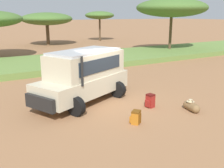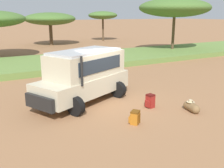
{
  "view_description": "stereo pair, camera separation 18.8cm",
  "coord_description": "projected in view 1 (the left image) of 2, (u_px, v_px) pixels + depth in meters",
  "views": [
    {
      "loc": [
        -5.83,
        -10.11,
        4.08
      ],
      "look_at": [
        -0.04,
        -0.25,
        1.0
      ],
      "focal_mm": 42.0,
      "sensor_mm": 36.0,
      "label": 1
    },
    {
      "loc": [
        -5.66,
        -10.2,
        4.08
      ],
      "look_at": [
        -0.04,
        -0.25,
        1.0
      ],
      "focal_mm": 42.0,
      "sensor_mm": 36.0,
      "label": 2
    }
  ],
  "objects": [
    {
      "name": "backpack_beside_front_wheel",
      "position": [
        136.0,
        117.0,
        9.99
      ],
      "size": [
        0.48,
        0.48,
        0.52
      ],
      "color": "#B26619",
      "rests_on": "ground_plane"
    },
    {
      "name": "acacia_tree_far_right",
      "position": [
        172.0,
        8.0,
        26.98
      ],
      "size": [
        7.52,
        7.03,
        5.61
      ],
      "color": "brown",
      "rests_on": "ground_plane"
    },
    {
      "name": "duffel_bag_low_black_case",
      "position": [
        191.0,
        106.0,
        11.32
      ],
      "size": [
        0.48,
        0.94,
        0.48
      ],
      "color": "brown",
      "rests_on": "ground_plane"
    },
    {
      "name": "acacia_tree_centre_back",
      "position": [
        47.0,
        19.0,
        34.02
      ],
      "size": [
        6.62,
        6.58,
        4.23
      ],
      "color": "brown",
      "rests_on": "ground_plane"
    },
    {
      "name": "acacia_tree_right_mid",
      "position": [
        100.0,
        15.0,
        39.47
      ],
      "size": [
        4.46,
        4.08,
        4.43
      ],
      "color": "brown",
      "rests_on": "ground_plane"
    },
    {
      "name": "backpack_cluster_center",
      "position": [
        150.0,
        101.0,
        11.73
      ],
      "size": [
        0.44,
        0.38,
        0.61
      ],
      "color": "maroon",
      "rests_on": "ground_plane"
    },
    {
      "name": "ground_plane",
      "position": [
        110.0,
        103.0,
        12.32
      ],
      "size": [
        320.0,
        320.0,
        0.0
      ],
      "primitive_type": "plane",
      "color": "#936642"
    },
    {
      "name": "safari_vehicle",
      "position": [
        84.0,
        75.0,
        12.31
      ],
      "size": [
        5.37,
        3.86,
        2.44
      ],
      "color": "beige",
      "rests_on": "ground_plane"
    },
    {
      "name": "grass_bank",
      "position": [
        45.0,
        64.0,
        20.91
      ],
      "size": [
        120.0,
        7.0,
        0.44
      ],
      "color": "olive",
      "rests_on": "ground_plane"
    }
  ]
}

